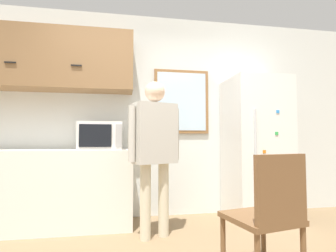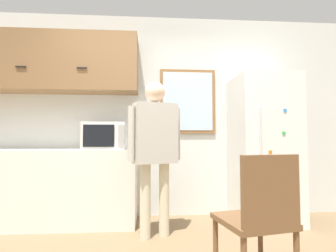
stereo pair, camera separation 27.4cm
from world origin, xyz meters
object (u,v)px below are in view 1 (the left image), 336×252
at_px(person, 155,142).
at_px(chair, 269,211).
at_px(refrigerator, 256,148).
at_px(microwave, 101,136).

height_order(person, chair, person).
relative_size(person, refrigerator, 0.90).
bearing_deg(person, microwave, 122.93).
xyz_separation_m(person, refrigerator, (1.37, 0.43, -0.08)).
bearing_deg(person, chair, -75.03).
xyz_separation_m(person, chair, (0.71, -0.97, -0.49)).
distance_m(microwave, chair, 1.98).
relative_size(refrigerator, chair, 1.99).
bearing_deg(microwave, person, -36.03).
height_order(refrigerator, chair, refrigerator).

